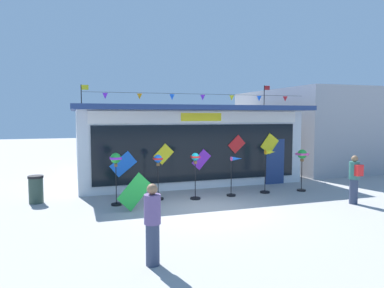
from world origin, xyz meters
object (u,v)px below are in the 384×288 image
Objects in this scene: wind_spinner_far_left at (116,164)px; wind_spinner_far_right at (302,158)px; wind_spinner_left at (158,168)px; person_mid_plaza at (152,224)px; wind_spinner_right at (268,164)px; display_kite_on_ground at (135,192)px; kite_shop_building at (181,142)px; trash_bin at (36,189)px; wind_spinner_center_left at (195,167)px; person_near_camera at (354,178)px; wind_spinner_center_right at (234,172)px.

wind_spinner_far_right is (7.36, -0.01, -0.07)m from wind_spinner_far_left.
wind_spinner_far_right is at bearing -0.10° from wind_spinner_far_left.
person_mid_plaza is at bearing -104.03° from wind_spinner_left.
wind_spinner_far_left is 1.04× the size of wind_spinner_right.
display_kite_on_ground is at bearing -58.13° from wind_spinner_far_left.
kite_shop_building is 7.24m from trash_bin.
wind_spinner_center_left is 5.52m from person_near_camera.
wind_spinner_center_right is 4.01m from display_kite_on_ground.
wind_spinner_center_left is 3.09m from wind_spinner_right.
wind_spinner_center_right is 1.35× the size of display_kite_on_ground.
kite_shop_building is 5.93m from wind_spinner_far_right.
wind_spinner_far_left is 7.36m from wind_spinner_far_right.
wind_spinner_right is at bearing -107.32° from person_mid_plaza.
trash_bin is (-6.26, -3.40, -1.26)m from kite_shop_building.
person_near_camera is at bearing -52.95° from wind_spinner_right.
wind_spinner_far_left is 1.58m from wind_spinner_left.
wind_spinner_center_left is 5.82m from person_mid_plaza.
person_near_camera is at bearing -25.41° from wind_spinner_center_left.
kite_shop_building is 8.15m from person_near_camera.
wind_spinner_far_left is 2.84m from wind_spinner_center_left.
kite_shop_building reaches higher than wind_spinner_left.
person_near_camera reaches higher than wind_spinner_center_right.
wind_spinner_right is 5.52m from display_kite_on_ground.
person_near_camera is 1.74× the size of trash_bin.
wind_spinner_center_right is (0.76, -4.54, -0.83)m from kite_shop_building.
wind_spinner_far_right reaches higher than wind_spinner_center_right.
wind_spinner_center_right is 6.73m from person_mid_plaza.
person_mid_plaza is 1.74× the size of trash_bin.
wind_spinner_center_left is at bearing -100.08° from kite_shop_building.
wind_spinner_far_left is 1.06× the size of person_mid_plaza.
kite_shop_building is at bearing 51.53° from wind_spinner_far_left.
wind_spinner_center_left is at bearing -87.33° from person_mid_plaza.
wind_spinner_center_right is at bearing 178.74° from wind_spinner_far_right.
wind_spinner_far_right is (5.83, -0.35, 0.19)m from wind_spinner_left.
wind_spinner_left is at bearing 165.29° from wind_spinner_center_left.
wind_spinner_far_left reaches higher than wind_spinner_center_left.
wind_spinner_far_left is 5.20m from person_mid_plaza.
wind_spinner_far_left is 1.24m from display_kite_on_ground.
trash_bin is at bearing 155.55° from wind_spinner_far_left.
wind_spinner_center_right is at bearing 0.67° from wind_spinner_far_left.
wind_spinner_center_right is at bearing 12.34° from display_kite_on_ground.
wind_spinner_center_right is at bearing -176.96° from wind_spinner_right.
wind_spinner_center_left reaches higher than display_kite_on_ground.
trash_bin is at bearing 167.59° from wind_spinner_center_left.
kite_shop_building is at bearing 99.50° from wind_spinner_center_right.
wind_spinner_far_left is 1.06× the size of person_near_camera.
kite_shop_building is at bearing -79.62° from person_mid_plaza.
person_near_camera is at bearing -59.13° from kite_shop_building.
wind_spinner_right reaches higher than wind_spinner_center_left.
person_mid_plaza is (-1.37, -5.50, -0.29)m from wind_spinner_left.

